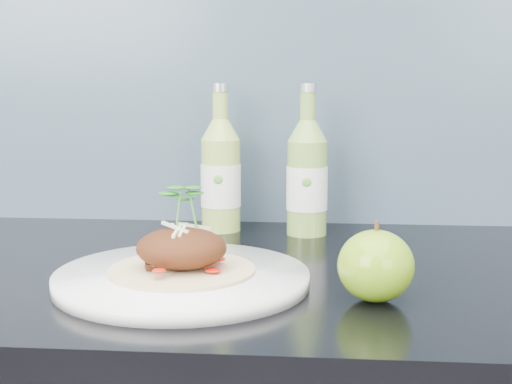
{
  "coord_description": "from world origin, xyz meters",
  "views": [
    {
      "loc": [
        0.06,
        0.82,
        1.13
      ],
      "look_at": [
        -0.02,
        1.66,
        1.0
      ],
      "focal_mm": 50.0,
      "sensor_mm": 36.0,
      "label": 1
    }
  ],
  "objects_px": {
    "green_apple": "(376,266)",
    "cider_bottle_right": "(307,178)",
    "dinner_plate": "(182,278)",
    "cider_bottle_left": "(221,175)"
  },
  "relations": [
    {
      "from": "dinner_plate",
      "to": "cider_bottle_right",
      "type": "distance_m",
      "value": 0.33
    },
    {
      "from": "green_apple",
      "to": "dinner_plate",
      "type": "bearing_deg",
      "value": 169.58
    },
    {
      "from": "dinner_plate",
      "to": "cider_bottle_left",
      "type": "height_order",
      "value": "cider_bottle_left"
    },
    {
      "from": "cider_bottle_left",
      "to": "cider_bottle_right",
      "type": "bearing_deg",
      "value": 17.49
    },
    {
      "from": "cider_bottle_left",
      "to": "cider_bottle_right",
      "type": "height_order",
      "value": "same"
    },
    {
      "from": "green_apple",
      "to": "cider_bottle_right",
      "type": "distance_m",
      "value": 0.34
    },
    {
      "from": "dinner_plate",
      "to": "cider_bottle_right",
      "type": "relative_size",
      "value": 1.49
    },
    {
      "from": "green_apple",
      "to": "cider_bottle_left",
      "type": "xyz_separation_m",
      "value": [
        -0.21,
        0.34,
        0.05
      ]
    },
    {
      "from": "dinner_plate",
      "to": "cider_bottle_left",
      "type": "distance_m",
      "value": 0.31
    },
    {
      "from": "dinner_plate",
      "to": "green_apple",
      "type": "bearing_deg",
      "value": -10.42
    }
  ]
}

